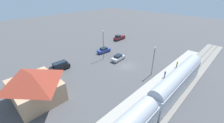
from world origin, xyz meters
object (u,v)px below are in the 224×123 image
at_px(light_pole_lot_center, 103,42).
at_px(station_building, 35,86).
at_px(sedan_blue, 104,50).
at_px(passenger_train, 151,107).
at_px(suv_black, 60,66).
at_px(pickup_maroon, 119,37).
at_px(pedestrian_waiting_far, 177,64).
at_px(light_pole_near_platform, 154,58).
at_px(sedan_silver, 118,58).
at_px(pedestrian_on_platform, 165,74).

bearing_deg(light_pole_lot_center, station_building, 100.58).
bearing_deg(sedan_blue, passenger_train, 151.47).
bearing_deg(suv_black, station_building, 130.03).
bearing_deg(station_building, pickup_maroon, -71.63).
bearing_deg(light_pole_lot_center, passenger_train, 154.31).
relative_size(station_building, pedestrian_waiting_far, 5.76).
height_order(passenger_train, light_pole_near_platform, light_pole_near_platform).
relative_size(passenger_train, sedan_blue, 8.49).
bearing_deg(sedan_silver, pedestrian_on_platform, -178.55).
distance_m(pickup_maroon, light_pole_near_platform, 28.38).
xyz_separation_m(sedan_silver, light_pole_near_platform, (-11.21, 0.31, 3.75)).
bearing_deg(pedestrian_waiting_far, pickup_maroon, -15.83).
xyz_separation_m(sedan_silver, light_pole_lot_center, (3.88, 2.16, 4.46)).
bearing_deg(passenger_train, sedan_blue, -28.53).
bearing_deg(light_pole_lot_center, light_pole_near_platform, -173.01).
distance_m(pedestrian_on_platform, sedan_silver, 14.25).
relative_size(pedestrian_on_platform, light_pole_lot_center, 0.20).
bearing_deg(light_pole_near_platform, light_pole_lot_center, 6.99).
relative_size(pedestrian_waiting_far, light_pole_lot_center, 0.20).
bearing_deg(suv_black, light_pole_lot_center, -104.06).
height_order(pickup_maroon, sedan_blue, pickup_maroon).
relative_size(pedestrian_on_platform, pedestrian_waiting_far, 1.00).
bearing_deg(pickup_maroon, light_pole_near_platform, 147.51).
distance_m(passenger_train, light_pole_lot_center, 24.41).
height_order(pickup_maroon, light_pole_near_platform, light_pole_near_platform).
bearing_deg(light_pole_lot_center, pickup_maroon, -62.98).
bearing_deg(station_building, suv_black, -49.97).
xyz_separation_m(pedestrian_on_platform, light_pole_lot_center, (18.12, 2.52, 4.06)).
height_order(passenger_train, pickup_maroon, passenger_train).
bearing_deg(pedestrian_on_platform, sedan_blue, -1.88).
bearing_deg(light_pole_near_platform, station_building, 63.70).
height_order(pedestrian_on_platform, suv_black, suv_black).
distance_m(pedestrian_waiting_far, light_pole_lot_center, 20.86).
bearing_deg(pedestrian_on_platform, sedan_silver, 1.45).
relative_size(pickup_maroon, sedan_silver, 1.17).
bearing_deg(station_building, passenger_train, -150.26).
distance_m(pedestrian_waiting_far, light_pole_near_platform, 8.79).
distance_m(suv_black, light_pole_near_platform, 23.42).
bearing_deg(pedestrian_on_platform, pedestrian_waiting_far, -90.67).
bearing_deg(pedestrian_on_platform, light_pole_lot_center, 7.90).
relative_size(pedestrian_waiting_far, light_pole_near_platform, 0.23).
bearing_deg(pedestrian_waiting_far, light_pole_lot_center, 27.21).
relative_size(pedestrian_on_platform, sedan_silver, 0.37).
distance_m(station_building, sedan_silver, 23.05).
bearing_deg(pedestrian_waiting_far, station_building, 64.62).
bearing_deg(light_pole_near_platform, pedestrian_on_platform, -167.61).
bearing_deg(sedan_blue, sedan_silver, 171.67).
height_order(station_building, pedestrian_waiting_far, station_building).
xyz_separation_m(passenger_train, suv_black, (25.01, 1.94, -1.71)).
distance_m(sedan_silver, suv_black, 16.21).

